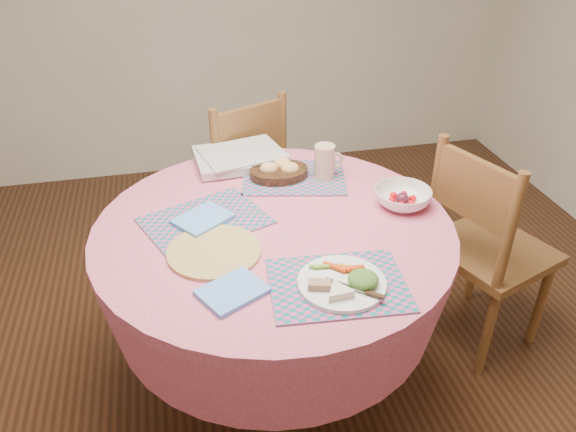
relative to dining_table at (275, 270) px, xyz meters
name	(u,v)px	position (x,y,z in m)	size (l,w,h in m)	color
ground	(276,377)	(0.00, 0.00, -0.56)	(4.00, 4.00, 0.00)	#331C0F
dining_table	(275,270)	(0.00, 0.00, 0.00)	(1.24, 1.24, 0.75)	#C35B68
chair_right	(484,246)	(0.88, 0.05, -0.06)	(0.54, 0.55, 0.94)	brown
chair_back	(237,180)	(-0.02, 0.83, -0.07)	(0.57, 0.56, 0.94)	brown
placemat_front	(338,285)	(0.12, -0.36, 0.20)	(0.40, 0.30, 0.01)	#146871
placemat_left	(205,221)	(-0.23, 0.08, 0.20)	(0.40, 0.30, 0.01)	#146871
placemat_back	(294,177)	(0.15, 0.32, 0.20)	(0.40, 0.30, 0.01)	#146871
wicker_trivet	(214,251)	(-0.22, -0.12, 0.20)	(0.30, 0.30, 0.01)	#9E7F44
napkin_near	(233,291)	(-0.19, -0.33, 0.20)	(0.18, 0.14, 0.01)	#5E9EF3
napkin_far	(203,219)	(-0.23, 0.07, 0.21)	(0.18, 0.14, 0.01)	#5E9EF3
dinner_plate	(345,281)	(0.13, -0.37, 0.22)	(0.26, 0.26, 0.05)	white
bread_bowl	(279,170)	(0.09, 0.33, 0.23)	(0.23, 0.23, 0.08)	black
latte_mug	(325,161)	(0.26, 0.29, 0.27)	(0.12, 0.08, 0.13)	#C9AB8A
fruit_bowl	(403,198)	(0.48, 0.03, 0.23)	(0.25, 0.25, 0.06)	white
newspaper_stack	(239,157)	(-0.05, 0.50, 0.22)	(0.38, 0.31, 0.04)	silver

